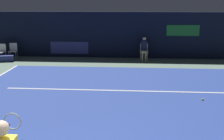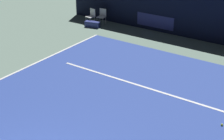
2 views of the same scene
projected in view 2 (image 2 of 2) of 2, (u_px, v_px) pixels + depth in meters
ground_plane at (121, 112)px, 11.31m from camera, size 33.14×33.14×0.00m
court_surface at (121, 112)px, 11.31m from camera, size 10.49×11.12×0.01m
line_sideline_right at (15, 73)px, 13.97m from camera, size 0.10×11.12×0.01m
line_service at (150, 89)px, 12.75m from camera, size 8.19×0.10×0.01m
back_wall at (212, 16)px, 16.75m from camera, size 17.12×0.33×2.60m
courtside_chair_near at (102, 16)px, 19.63m from camera, size 0.49×0.47×0.88m
courtside_chair_far at (91, 15)px, 19.65m from camera, size 0.51×0.49×0.88m
tennis_ball at (222, 125)px, 10.59m from camera, size 0.07×0.07×0.07m
equipment_bag at (92, 24)px, 19.28m from camera, size 0.89×0.51×0.32m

